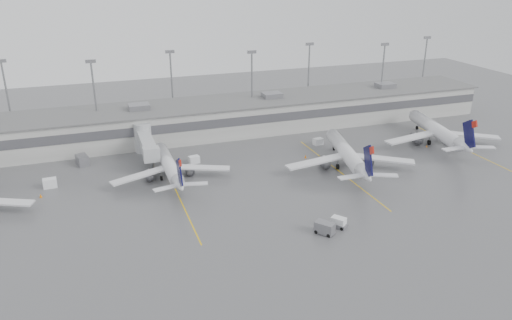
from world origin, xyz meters
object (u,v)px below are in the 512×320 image
object	(u,v)px
jet_mid_left	(170,166)
jet_far_right	(438,131)
jet_mid_right	(348,154)
baggage_tug	(338,223)

from	to	relation	value
jet_mid_left	jet_far_right	xyz separation A→B (m)	(66.18, -0.36, 0.51)
jet_mid_right	jet_far_right	size ratio (longest dim) A/B	0.97
jet_mid_right	baggage_tug	distance (m)	27.08
jet_mid_right	jet_far_right	bearing A→B (deg)	25.53
jet_mid_right	jet_far_right	xyz separation A→B (m)	(28.68, 6.56, 0.10)
jet_mid_left	jet_mid_right	bearing A→B (deg)	-10.65
jet_mid_left	jet_far_right	bearing A→B (deg)	-0.50
jet_far_right	jet_mid_left	bearing A→B (deg)	-168.83
jet_mid_left	baggage_tug	distance (m)	37.89
jet_mid_left	baggage_tug	bearing A→B (deg)	-52.22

